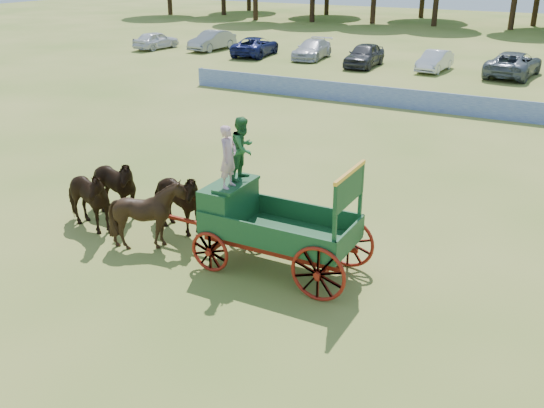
# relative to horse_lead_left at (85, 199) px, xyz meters

# --- Properties ---
(ground) EXTENTS (160.00, 160.00, 0.00)m
(ground) POSITION_rel_horse_lead_left_xyz_m (4.79, 1.11, -0.98)
(ground) COLOR #A4974A
(ground) RESTS_ON ground
(horse_lead_left) EXTENTS (2.47, 1.50, 1.95)m
(horse_lead_left) POSITION_rel_horse_lead_left_xyz_m (0.00, 0.00, 0.00)
(horse_lead_left) COLOR black
(horse_lead_left) RESTS_ON ground
(horse_lead_right) EXTENTS (2.40, 1.28, 1.95)m
(horse_lead_right) POSITION_rel_horse_lead_left_xyz_m (0.00, 1.10, 0.00)
(horse_lead_right) COLOR black
(horse_lead_right) RESTS_ON ground
(horse_wheel_left) EXTENTS (2.03, 1.87, 1.95)m
(horse_wheel_left) POSITION_rel_horse_lead_left_xyz_m (2.40, 0.00, 0.00)
(horse_wheel_left) COLOR black
(horse_wheel_left) RESTS_ON ground
(horse_wheel_right) EXTENTS (2.47, 1.47, 1.95)m
(horse_wheel_right) POSITION_rel_horse_lead_left_xyz_m (2.40, 1.10, 0.00)
(horse_wheel_right) COLOR black
(horse_wheel_right) RESTS_ON ground
(farm_dray) EXTENTS (6.00, 2.00, 3.79)m
(farm_dray) POSITION_rel_horse_lead_left_xyz_m (5.35, 0.58, 0.70)
(farm_dray) COLOR maroon
(farm_dray) RESTS_ON ground
(sponsor_banner) EXTENTS (26.00, 0.08, 1.05)m
(sponsor_banner) POSITION_rel_horse_lead_left_xyz_m (3.79, 19.11, -0.45)
(sponsor_banner) COLOR #1B3797
(sponsor_banner) RESTS_ON ground
(parked_cars) EXTENTS (57.15, 7.58, 1.64)m
(parked_cars) POSITION_rel_horse_lead_left_xyz_m (7.49, 31.08, -0.20)
(parked_cars) COLOR silver
(parked_cars) RESTS_ON ground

